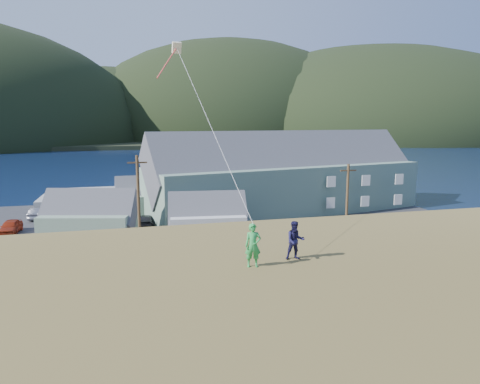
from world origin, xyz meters
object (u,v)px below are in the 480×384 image
object	(u,v)px
lodge	(287,175)
shed_palegreen_far	(154,197)
shed_white	(208,219)
kite_flyer_navy	(295,241)
kite_flyer_green	(253,245)
shed_palegreen_near	(90,219)
wharf	(126,194)

from	to	relation	value
lodge	shed_palegreen_far	bearing A→B (deg)	160.47
shed_palegreen_far	shed_white	bearing A→B (deg)	-76.21
lodge	shed_white	size ratio (longest dim) A/B	4.70
shed_white	shed_palegreen_far	xyz separation A→B (m)	(-4.75, 14.81, 0.06)
shed_white	kite_flyer_navy	distance (m)	28.76
kite_flyer_green	kite_flyer_navy	distance (m)	1.84
lodge	shed_palegreen_near	distance (m)	27.25
lodge	kite_flyer_green	distance (m)	44.53
wharf	kite_flyer_navy	world-z (taller)	kite_flyer_navy
shed_palegreen_near	kite_flyer_green	distance (m)	33.12
wharf	shed_palegreen_far	size ratio (longest dim) A/B	2.55
shed_palegreen_far	kite_flyer_green	bearing A→B (deg)	-92.07
lodge	shed_white	xyz separation A→B (m)	(-13.46, -12.57, -2.79)
shed_palegreen_far	kite_flyer_navy	world-z (taller)	kite_flyer_navy
lodge	shed_palegreen_far	xyz separation A→B (m)	(-18.21, 2.25, -2.72)
shed_palegreen_near	kite_flyer_green	xyz separation A→B (m)	(8.58, -31.52, 5.44)
shed_palegreen_near	shed_white	xyz separation A→B (m)	(11.88, -2.93, -0.09)
shed_white	shed_palegreen_far	size ratio (longest dim) A/B	0.84
wharf	lodge	world-z (taller)	lodge
shed_palegreen_near	shed_palegreen_far	xyz separation A→B (m)	(7.13, 11.88, -0.03)
shed_palegreen_near	lodge	bearing A→B (deg)	34.84
shed_palegreen_far	wharf	bearing A→B (deg)	99.50
shed_white	kite_flyer_green	bearing A→B (deg)	-90.18
wharf	shed_palegreen_near	size ratio (longest dim) A/B	2.49
lodge	shed_white	world-z (taller)	lodge
shed_palegreen_near	kite_flyer_green	world-z (taller)	kite_flyer_green
shed_palegreen_far	kite_flyer_green	world-z (taller)	kite_flyer_green
wharf	lodge	distance (m)	29.23
lodge	kite_flyer_green	world-z (taller)	lodge
wharf	kite_flyer_green	distance (m)	60.38
shed_white	shed_palegreen_far	distance (m)	15.55
lodge	shed_palegreen_far	size ratio (longest dim) A/B	3.97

